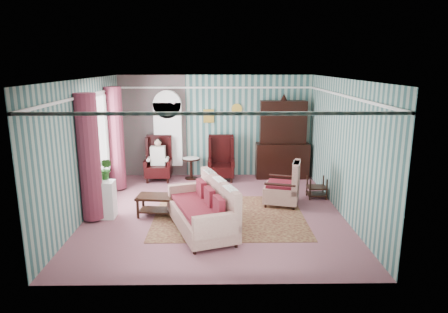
{
  "coord_description": "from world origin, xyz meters",
  "views": [
    {
      "loc": [
        0.07,
        -8.36,
        3.21
      ],
      "look_at": [
        0.2,
        0.6,
        1.12
      ],
      "focal_mm": 32.0,
      "sensor_mm": 36.0,
      "label": 1
    }
  ],
  "objects_px": {
    "dresser_hutch": "(283,137)",
    "wingback_left": "(158,159)",
    "wingback_right": "(221,159)",
    "coffee_table": "(158,205)",
    "floral_armchair": "(282,184)",
    "seated_woman": "(158,160)",
    "nest_table": "(317,187)",
    "round_side_table": "(191,169)",
    "sofa": "(201,207)",
    "bookcase": "(168,139)",
    "plant_stand": "(102,199)"
  },
  "relations": [
    {
      "from": "floral_armchair",
      "to": "wingback_right",
      "type": "bearing_deg",
      "value": 50.01
    },
    {
      "from": "seated_woman",
      "to": "round_side_table",
      "type": "bearing_deg",
      "value": 9.46
    },
    {
      "from": "wingback_right",
      "to": "plant_stand",
      "type": "xyz_separation_m",
      "value": [
        -2.55,
        -2.75,
        -0.22
      ]
    },
    {
      "from": "plant_stand",
      "to": "floral_armchair",
      "type": "distance_m",
      "value": 4.01
    },
    {
      "from": "seated_woman",
      "to": "nest_table",
      "type": "height_order",
      "value": "seated_woman"
    },
    {
      "from": "bookcase",
      "to": "wingback_right",
      "type": "relative_size",
      "value": 1.79
    },
    {
      "from": "wingback_right",
      "to": "nest_table",
      "type": "relative_size",
      "value": 2.31
    },
    {
      "from": "seated_woman",
      "to": "coffee_table",
      "type": "distance_m",
      "value": 2.7
    },
    {
      "from": "floral_armchair",
      "to": "bookcase",
      "type": "bearing_deg",
      "value": 65.67
    },
    {
      "from": "bookcase",
      "to": "sofa",
      "type": "xyz_separation_m",
      "value": [
        1.08,
        -3.87,
        -0.64
      ]
    },
    {
      "from": "dresser_hutch",
      "to": "nest_table",
      "type": "distance_m",
      "value": 2.11
    },
    {
      "from": "dresser_hutch",
      "to": "wingback_left",
      "type": "xyz_separation_m",
      "value": [
        -3.5,
        -0.27,
        -0.55
      ]
    },
    {
      "from": "dresser_hutch",
      "to": "round_side_table",
      "type": "xyz_separation_m",
      "value": [
        -2.6,
        -0.12,
        -0.88
      ]
    },
    {
      "from": "floral_armchair",
      "to": "dresser_hutch",
      "type": "bearing_deg",
      "value": 6.22
    },
    {
      "from": "seated_woman",
      "to": "sofa",
      "type": "height_order",
      "value": "seated_woman"
    },
    {
      "from": "seated_woman",
      "to": "round_side_table",
      "type": "distance_m",
      "value": 0.96
    },
    {
      "from": "coffee_table",
      "to": "bookcase",
      "type": "bearing_deg",
      "value": 92.03
    },
    {
      "from": "dresser_hutch",
      "to": "round_side_table",
      "type": "distance_m",
      "value": 2.75
    },
    {
      "from": "bookcase",
      "to": "sofa",
      "type": "height_order",
      "value": "bookcase"
    },
    {
      "from": "dresser_hutch",
      "to": "sofa",
      "type": "bearing_deg",
      "value": -120.09
    },
    {
      "from": "wingback_right",
      "to": "round_side_table",
      "type": "distance_m",
      "value": 0.92
    },
    {
      "from": "plant_stand",
      "to": "coffee_table",
      "type": "relative_size",
      "value": 0.93
    },
    {
      "from": "plant_stand",
      "to": "coffee_table",
      "type": "xyz_separation_m",
      "value": [
        1.16,
        0.1,
        -0.18
      ]
    },
    {
      "from": "round_side_table",
      "to": "plant_stand",
      "type": "xyz_separation_m",
      "value": [
        -1.7,
        -2.9,
        0.1
      ]
    },
    {
      "from": "dresser_hutch",
      "to": "floral_armchair",
      "type": "xyz_separation_m",
      "value": [
        -0.36,
        -2.27,
        -0.68
      ]
    },
    {
      "from": "round_side_table",
      "to": "sofa",
      "type": "distance_m",
      "value": 3.66
    },
    {
      "from": "sofa",
      "to": "coffee_table",
      "type": "distance_m",
      "value": 1.3
    },
    {
      "from": "bookcase",
      "to": "sofa",
      "type": "distance_m",
      "value": 4.07
    },
    {
      "from": "bookcase",
      "to": "nest_table",
      "type": "distance_m",
      "value": 4.37
    },
    {
      "from": "plant_stand",
      "to": "bookcase",
      "type": "bearing_deg",
      "value": 71.51
    },
    {
      "from": "wingback_right",
      "to": "wingback_left",
      "type": "bearing_deg",
      "value": 180.0
    },
    {
      "from": "round_side_table",
      "to": "sofa",
      "type": "bearing_deg",
      "value": -83.3
    },
    {
      "from": "wingback_right",
      "to": "coffee_table",
      "type": "distance_m",
      "value": 3.02
    },
    {
      "from": "wingback_left",
      "to": "round_side_table",
      "type": "distance_m",
      "value": 0.97
    },
    {
      "from": "wingback_left",
      "to": "wingback_right",
      "type": "distance_m",
      "value": 1.75
    },
    {
      "from": "wingback_left",
      "to": "dresser_hutch",
      "type": "bearing_deg",
      "value": 4.41
    },
    {
      "from": "nest_table",
      "to": "floral_armchair",
      "type": "height_order",
      "value": "floral_armchair"
    },
    {
      "from": "floral_armchair",
      "to": "wingback_left",
      "type": "bearing_deg",
      "value": 72.77
    },
    {
      "from": "seated_woman",
      "to": "sofa",
      "type": "distance_m",
      "value": 3.73
    },
    {
      "from": "round_side_table",
      "to": "plant_stand",
      "type": "distance_m",
      "value": 3.36
    },
    {
      "from": "coffee_table",
      "to": "dresser_hutch",
      "type": "bearing_deg",
      "value": 42.91
    },
    {
      "from": "seated_woman",
      "to": "nest_table",
      "type": "xyz_separation_m",
      "value": [
        4.07,
        -1.55,
        -0.32
      ]
    },
    {
      "from": "dresser_hutch",
      "to": "sofa",
      "type": "distance_m",
      "value": 4.39
    },
    {
      "from": "wingback_left",
      "to": "round_side_table",
      "type": "relative_size",
      "value": 2.08
    },
    {
      "from": "wingback_right",
      "to": "sofa",
      "type": "height_order",
      "value": "wingback_right"
    },
    {
      "from": "dresser_hutch",
      "to": "nest_table",
      "type": "height_order",
      "value": "dresser_hutch"
    },
    {
      "from": "sofa",
      "to": "plant_stand",
      "type": "bearing_deg",
      "value": 52.08
    },
    {
      "from": "bookcase",
      "to": "dresser_hutch",
      "type": "distance_m",
      "value": 3.25
    },
    {
      "from": "bookcase",
      "to": "wingback_left",
      "type": "bearing_deg",
      "value": -122.66
    },
    {
      "from": "bookcase",
      "to": "wingback_left",
      "type": "relative_size",
      "value": 1.79
    }
  ]
}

